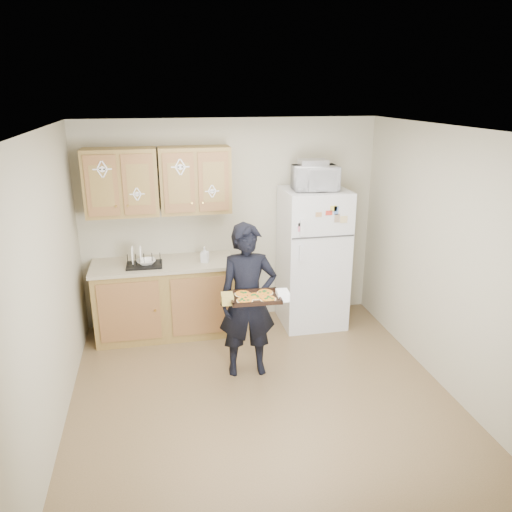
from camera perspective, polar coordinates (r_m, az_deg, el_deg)
The scene contains 24 objects.
floor at distance 5.03m, azimuth 0.56°, elevation -15.41°, with size 3.60×3.60×0.00m, color brown.
ceiling at distance 4.19m, azimuth 0.67°, elevation 14.30°, with size 3.60×3.60×0.00m, color silver.
wall_back at distance 6.15m, azimuth -2.92°, elevation 3.81°, with size 3.60×0.04×2.50m, color #B1AA8F.
wall_front at distance 2.90m, azimuth 8.33°, elevation -14.20°, with size 3.60×0.04×2.50m, color #B1AA8F.
wall_left at distance 4.46m, azimuth -22.65°, elevation -3.41°, with size 0.04×3.60×2.50m, color #B1AA8F.
wall_right at distance 5.13m, azimuth 20.69°, elevation -0.42°, with size 0.04×3.60×2.50m, color #B1AA8F.
refrigerator at distance 6.13m, azimuth 6.49°, elevation -0.24°, with size 0.75×0.70×1.70m, color silver.
base_cabinet at distance 6.05m, azimuth -10.33°, elevation -4.95°, with size 1.60×0.60×0.86m, color brown.
countertop at distance 5.89m, azimuth -10.58°, elevation -0.93°, with size 1.64×0.64×0.04m, color #B6AA8C.
upper_cab_left at distance 5.79m, azimuth -15.16°, elevation 8.11°, with size 0.80×0.33×0.75m, color brown.
upper_cab_right at distance 5.80m, azimuth -6.98°, elevation 8.62°, with size 0.80×0.33×0.75m, color brown.
cereal_box at distance 6.75m, azimuth 9.84°, elevation -4.86°, with size 0.20×0.07×0.32m, color #EBB453.
person at distance 5.01m, azimuth -0.94°, elevation -5.16°, with size 0.58×0.38×1.59m, color black.
baking_tray at distance 4.68m, azimuth -0.10°, elevation -4.81°, with size 0.46×0.34×0.04m, color black.
pizza_front_left at distance 4.59m, azimuth -1.29°, elevation -5.07°, with size 0.15×0.15×0.02m, color orange.
pizza_front_right at distance 4.62m, azimuth 1.38°, elevation -4.90°, with size 0.15×0.15×0.02m, color orange.
pizza_back_left at distance 4.73m, azimuth -1.54°, elevation -4.33°, with size 0.15×0.15×0.02m, color orange.
pizza_back_right at distance 4.76m, azimuth 1.05°, elevation -4.17°, with size 0.15×0.15×0.02m, color orange.
pizza_center at distance 4.67m, azimuth -0.10°, elevation -4.61°, with size 0.15×0.15×0.02m, color orange.
microwave at distance 5.83m, azimuth 6.77°, elevation 8.85°, with size 0.51×0.34×0.28m, color silver.
foil_pan at distance 5.83m, azimuth 6.56°, elevation 10.58°, with size 0.32×0.22×0.07m, color silver.
dish_rack at distance 5.79m, azimuth -12.68°, elevation -0.35°, with size 0.40×0.30×0.16m, color black.
bowl at distance 5.80m, azimuth -12.43°, elevation -0.66°, with size 0.21×0.21×0.05m, color white.
soap_bottle at distance 5.80m, azimuth -5.88°, elevation 0.17°, with size 0.08×0.09×0.18m, color silver.
Camera 1 is at (-0.88, -4.08, 2.81)m, focal length 35.00 mm.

